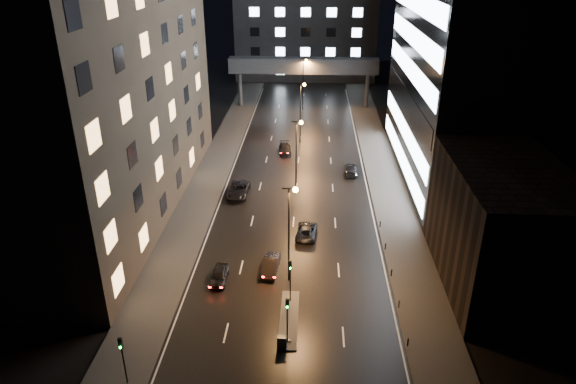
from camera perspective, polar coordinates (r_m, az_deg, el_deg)
name	(u,v)px	position (r m, az deg, el deg)	size (l,w,h in m)	color
ground	(299,160)	(79.82, 1.18, 3.56)	(160.00, 160.00, 0.00)	black
sidewalk_left	(213,171)	(76.53, -8.34, 2.36)	(5.00, 110.00, 0.15)	#383533
sidewalk_right	(383,174)	(75.88, 10.55, 1.98)	(5.00, 110.00, 0.15)	#383533
building_left	(96,44)	(63.77, -20.56, 15.14)	(15.00, 48.00, 40.00)	#2D2319
building_right_low	(501,227)	(52.34, 22.63, -3.61)	(10.00, 18.00, 12.00)	black
building_right_glass	(495,11)	(74.12, 22.02, 18.13)	(20.00, 36.00, 45.00)	black
building_far	(306,26)	(133.21, 2.02, 17.95)	(34.00, 14.00, 25.00)	#333335
skybridge	(303,66)	(106.27, 1.72, 13.79)	(30.00, 3.00, 10.00)	#333335
median_island	(289,319)	(46.68, 0.11, -13.92)	(1.60, 8.00, 0.15)	#383533
traffic_signal_near	(290,274)	(46.86, 0.26, -9.13)	(0.28, 0.34, 4.40)	black
traffic_signal_far	(287,313)	(42.44, -0.08, -13.34)	(0.28, 0.34, 4.40)	black
traffic_signal_corner	(122,354)	(41.02, -17.93, -16.74)	(0.28, 0.34, 4.40)	black
bollard_row	(395,288)	(50.66, 11.81, -10.43)	(0.12, 25.12, 0.90)	black
streetlight_near	(291,222)	(48.06, 0.29, -3.41)	(1.45, 0.50, 10.15)	black
streetlight_mid_a	(297,148)	(66.28, 1.05, 4.93)	(1.45, 0.50, 10.15)	black
streetlight_mid_b	(301,105)	(85.31, 1.49, 9.62)	(1.45, 0.50, 10.15)	black
streetlight_far	(304,78)	(104.70, 1.78, 12.58)	(1.45, 0.50, 10.15)	black
car_away_a	(219,275)	(51.47, -7.65, -9.16)	(1.54, 3.83, 1.31)	black
car_away_b	(270,265)	(52.42, -1.96, -8.14)	(1.49, 4.28, 1.41)	black
car_away_c	(238,190)	(68.23, -5.54, 0.22)	(2.59, 5.61, 1.56)	black
car_away_d	(285,149)	(82.59, -0.32, 4.83)	(1.87, 4.59, 1.33)	black
car_toward_a	(307,231)	(58.59, 2.08, -4.30)	(2.16, 4.69, 1.30)	black
car_toward_b	(351,169)	(75.19, 7.00, 2.51)	(1.90, 4.67, 1.35)	black
utility_cabinet	(282,342)	(43.47, -0.68, -16.34)	(0.76, 0.45, 1.12)	#494A4C
cone_a	(284,345)	(43.87, -0.48, -16.63)	(0.40, 0.40, 0.55)	#FF360D
cone_b	(290,341)	(44.32, 0.18, -16.19)	(0.34, 0.34, 0.46)	orange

